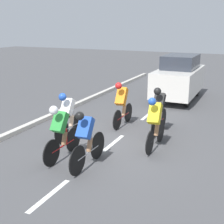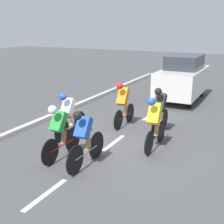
{
  "view_description": "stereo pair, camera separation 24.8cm",
  "coord_description": "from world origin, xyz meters",
  "px_view_note": "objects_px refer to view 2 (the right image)",
  "views": [
    {
      "loc": [
        -3.55,
        7.87,
        3.42
      ],
      "look_at": [
        0.05,
        0.04,
        0.95
      ],
      "focal_mm": 50.0,
      "sensor_mm": 36.0,
      "label": 1
    },
    {
      "loc": [
        -3.77,
        7.77,
        3.42
      ],
      "look_at": [
        0.05,
        0.04,
        0.95
      ],
      "focal_mm": 50.0,
      "sensor_mm": 36.0,
      "label": 2
    }
  ],
  "objects_px": {
    "cyclist_black": "(160,109)",
    "cyclist_orange": "(123,103)",
    "cyclist_blue": "(84,138)",
    "cyclist_white": "(69,114)",
    "cyclist_yellow": "(155,122)",
    "traffic_cone": "(68,110)",
    "cyclist_green": "(59,130)",
    "support_car": "(183,78)"
  },
  "relations": [
    {
      "from": "cyclist_orange",
      "to": "traffic_cone",
      "type": "bearing_deg",
      "value": -3.68
    },
    {
      "from": "cyclist_green",
      "to": "traffic_cone",
      "type": "height_order",
      "value": "cyclist_green"
    },
    {
      "from": "cyclist_yellow",
      "to": "cyclist_green",
      "type": "bearing_deg",
      "value": 40.74
    },
    {
      "from": "support_car",
      "to": "cyclist_black",
      "type": "bearing_deg",
      "value": 95.75
    },
    {
      "from": "cyclist_orange",
      "to": "cyclist_green",
      "type": "bearing_deg",
      "value": 83.52
    },
    {
      "from": "cyclist_orange",
      "to": "support_car",
      "type": "xyz_separation_m",
      "value": [
        -0.85,
        -4.7,
        0.2
      ]
    },
    {
      "from": "cyclist_white",
      "to": "cyclist_black",
      "type": "relative_size",
      "value": 1.03
    },
    {
      "from": "cyclist_orange",
      "to": "traffic_cone",
      "type": "xyz_separation_m",
      "value": [
        2.35,
        -0.15,
        -0.59
      ]
    },
    {
      "from": "cyclist_green",
      "to": "cyclist_orange",
      "type": "distance_m",
      "value": 3.17
    },
    {
      "from": "cyclist_green",
      "to": "cyclist_white",
      "type": "relative_size",
      "value": 1.02
    },
    {
      "from": "cyclist_orange",
      "to": "cyclist_white",
      "type": "height_order",
      "value": "cyclist_orange"
    },
    {
      "from": "cyclist_orange",
      "to": "cyclist_black",
      "type": "bearing_deg",
      "value": 173.65
    },
    {
      "from": "traffic_cone",
      "to": "cyclist_yellow",
      "type": "bearing_deg",
      "value": 157.86
    },
    {
      "from": "cyclist_blue",
      "to": "traffic_cone",
      "type": "relative_size",
      "value": 3.56
    },
    {
      "from": "cyclist_blue",
      "to": "support_car",
      "type": "xyz_separation_m",
      "value": [
        -0.38,
        -7.99,
        0.26
      ]
    },
    {
      "from": "cyclist_blue",
      "to": "cyclist_white",
      "type": "distance_m",
      "value": 2.08
    },
    {
      "from": "cyclist_green",
      "to": "cyclist_yellow",
      "type": "xyz_separation_m",
      "value": [
        -1.97,
        -1.69,
        0.02
      ]
    },
    {
      "from": "cyclist_white",
      "to": "traffic_cone",
      "type": "bearing_deg",
      "value": -54.98
    },
    {
      "from": "cyclist_white",
      "to": "traffic_cone",
      "type": "height_order",
      "value": "cyclist_white"
    },
    {
      "from": "cyclist_green",
      "to": "cyclist_white",
      "type": "xyz_separation_m",
      "value": [
        0.63,
        -1.36,
        -0.01
      ]
    },
    {
      "from": "cyclist_yellow",
      "to": "cyclist_black",
      "type": "relative_size",
      "value": 1.05
    },
    {
      "from": "cyclist_black",
      "to": "cyclist_orange",
      "type": "bearing_deg",
      "value": -6.35
    },
    {
      "from": "support_car",
      "to": "cyclist_blue",
      "type": "bearing_deg",
      "value": 87.25
    },
    {
      "from": "cyclist_yellow",
      "to": "cyclist_blue",
      "type": "distance_m",
      "value": 2.16
    },
    {
      "from": "cyclist_yellow",
      "to": "cyclist_white",
      "type": "bearing_deg",
      "value": 7.39
    },
    {
      "from": "cyclist_white",
      "to": "traffic_cone",
      "type": "distance_m",
      "value": 2.44
    },
    {
      "from": "cyclist_green",
      "to": "traffic_cone",
      "type": "bearing_deg",
      "value": -58.9
    },
    {
      "from": "cyclist_blue",
      "to": "cyclist_black",
      "type": "xyz_separation_m",
      "value": [
        -0.87,
        -3.14,
        0.05
      ]
    },
    {
      "from": "support_car",
      "to": "cyclist_yellow",
      "type": "bearing_deg",
      "value": 97.06
    },
    {
      "from": "cyclist_green",
      "to": "cyclist_black",
      "type": "xyz_separation_m",
      "value": [
        -1.69,
        -3.01,
        0.03
      ]
    },
    {
      "from": "cyclist_black",
      "to": "traffic_cone",
      "type": "xyz_separation_m",
      "value": [
        3.69,
        -0.3,
        -0.57
      ]
    },
    {
      "from": "support_car",
      "to": "traffic_cone",
      "type": "xyz_separation_m",
      "value": [
        3.2,
        4.55,
        -0.79
      ]
    },
    {
      "from": "cyclist_yellow",
      "to": "cyclist_orange",
      "type": "bearing_deg",
      "value": -42.23
    },
    {
      "from": "cyclist_green",
      "to": "cyclist_blue",
      "type": "relative_size",
      "value": 0.98
    },
    {
      "from": "cyclist_black",
      "to": "cyclist_white",
      "type": "bearing_deg",
      "value": 35.38
    },
    {
      "from": "cyclist_white",
      "to": "traffic_cone",
      "type": "relative_size",
      "value": 3.42
    },
    {
      "from": "cyclist_orange",
      "to": "traffic_cone",
      "type": "relative_size",
      "value": 3.37
    },
    {
      "from": "cyclist_blue",
      "to": "cyclist_white",
      "type": "bearing_deg",
      "value": -45.83
    },
    {
      "from": "cyclist_green",
      "to": "cyclist_yellow",
      "type": "height_order",
      "value": "cyclist_yellow"
    },
    {
      "from": "cyclist_green",
      "to": "support_car",
      "type": "xyz_separation_m",
      "value": [
        -1.2,
        -7.86,
        0.24
      ]
    },
    {
      "from": "cyclist_white",
      "to": "support_car",
      "type": "bearing_deg",
      "value": -105.75
    },
    {
      "from": "cyclist_green",
      "to": "cyclist_orange",
      "type": "height_order",
      "value": "cyclist_orange"
    }
  ]
}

